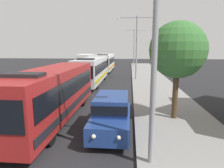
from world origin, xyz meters
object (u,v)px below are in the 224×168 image
object	(u,v)px
bus_middle	(105,62)
streetlamp_mid	(137,41)
streetlamp_far	(134,44)
streetlamp_near	(156,12)
bus_lead	(53,92)
white_suv	(112,112)
box_truck_oncoming	(84,63)
roadside_tree	(178,50)
bus_second_in_line	(92,70)

from	to	relation	value
bus_middle	streetlamp_mid	size ratio (longest dim) A/B	1.28
streetlamp_far	streetlamp_near	bearing A→B (deg)	-90.00
bus_lead	white_suv	size ratio (longest dim) A/B	2.26
bus_middle	box_truck_oncoming	size ratio (longest dim) A/B	1.40
streetlamp_mid	roadside_tree	world-z (taller)	streetlamp_mid
box_truck_oncoming	streetlamp_far	bearing A→B (deg)	55.77
streetlamp_near	streetlamp_far	xyz separation A→B (m)	(0.00, 40.07, -0.23)
streetlamp_mid	streetlamp_far	bearing A→B (deg)	90.00
bus_lead	streetlamp_mid	xyz separation A→B (m)	(5.40, 15.53, 3.44)
bus_second_in_line	bus_middle	size ratio (longest dim) A/B	1.02
bus_lead	bus_second_in_line	bearing A→B (deg)	90.00
bus_lead	bus_middle	bearing A→B (deg)	90.00
bus_second_in_line	box_truck_oncoming	world-z (taller)	bus_second_in_line
bus_middle	box_truck_oncoming	distance (m)	4.25
roadside_tree	bus_second_in_line	bearing A→B (deg)	121.38
streetlamp_far	white_suv	bearing A→B (deg)	-92.62
bus_second_in_line	bus_middle	distance (m)	13.15
white_suv	streetlamp_near	xyz separation A→B (m)	(1.70, -2.93, 4.36)
streetlamp_near	streetlamp_far	bearing A→B (deg)	90.00
box_truck_oncoming	roadside_tree	xyz separation A→B (m)	(10.56, -22.37, 2.43)
white_suv	streetlamp_far	distance (m)	37.40
bus_middle	bus_second_in_line	bearing A→B (deg)	-90.00
streetlamp_far	roadside_tree	world-z (taller)	streetlamp_far
roadside_tree	box_truck_oncoming	bearing A→B (deg)	115.27
bus_middle	roadside_tree	size ratio (longest dim) A/B	1.86
bus_middle	streetlamp_near	distance (m)	30.67
bus_lead	box_truck_oncoming	size ratio (longest dim) A/B	1.44
bus_middle	box_truck_oncoming	world-z (taller)	bus_middle
box_truck_oncoming	white_suv	bearing A→B (deg)	-73.96
streetlamp_far	bus_lead	bearing A→B (deg)	-98.63
bus_second_in_line	streetlamp_near	xyz separation A→B (m)	(5.40, -16.81, 3.70)
white_suv	streetlamp_mid	bearing A→B (deg)	84.32
bus_lead	white_suv	xyz separation A→B (m)	(3.70, -1.57, -0.66)
streetlamp_mid	roadside_tree	bearing A→B (deg)	-82.98
bus_middle	white_suv	size ratio (longest dim) A/B	2.20
streetlamp_near	streetlamp_far	world-z (taller)	streetlamp_near
roadside_tree	bus_lead	bearing A→B (deg)	-176.81
bus_lead	streetlamp_far	bearing A→B (deg)	81.37
streetlamp_near	bus_second_in_line	bearing A→B (deg)	107.80
roadside_tree	streetlamp_near	bearing A→B (deg)	-110.79
white_suv	streetlamp_far	size ratio (longest dim) A/B	0.57
bus_lead	streetlamp_near	xyz separation A→B (m)	(5.40, -4.50, 3.70)
bus_second_in_line	box_truck_oncoming	xyz separation A→B (m)	(-3.30, 10.47, 0.02)
bus_middle	white_suv	world-z (taller)	bus_middle
streetlamp_near	box_truck_oncoming	bearing A→B (deg)	107.69
bus_second_in_line	roadside_tree	size ratio (longest dim) A/B	1.89
bus_lead	bus_second_in_line	xyz separation A→B (m)	(-0.00, 12.31, -0.00)
box_truck_oncoming	streetlamp_mid	xyz separation A→B (m)	(8.70, -7.25, 3.43)
white_suv	streetlamp_near	distance (m)	5.52
bus_lead	box_truck_oncoming	xyz separation A→B (m)	(-3.30, 22.78, 0.02)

